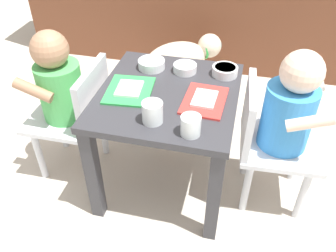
% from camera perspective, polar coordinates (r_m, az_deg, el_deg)
% --- Properties ---
extents(ground_plane, '(7.00, 7.00, 0.00)m').
position_cam_1_polar(ground_plane, '(1.53, -0.00, -8.25)').
color(ground_plane, beige).
extents(dining_table, '(0.49, 0.53, 0.43)m').
position_cam_1_polar(dining_table, '(1.30, -0.00, 2.34)').
color(dining_table, '#333338').
rests_on(dining_table, ground).
extents(seated_child_left, '(0.28, 0.28, 0.62)m').
position_cam_1_polar(seated_child_left, '(1.40, -16.36, 5.52)').
color(seated_child_left, silver).
rests_on(seated_child_left, ground).
extents(seated_child_right, '(0.30, 0.30, 0.63)m').
position_cam_1_polar(seated_child_right, '(1.27, 18.13, 1.68)').
color(seated_child_right, silver).
rests_on(seated_child_right, ground).
extents(dog, '(0.42, 0.34, 0.32)m').
position_cam_1_polar(dog, '(1.95, 2.17, 10.72)').
color(dog, beige).
rests_on(dog, ground).
extents(food_tray_left, '(0.17, 0.20, 0.02)m').
position_cam_1_polar(food_tray_left, '(1.26, -6.19, 5.76)').
color(food_tray_left, green).
rests_on(food_tray_left, dining_table).
extents(food_tray_right, '(0.15, 0.20, 0.02)m').
position_cam_1_polar(food_tray_right, '(1.21, 5.86, 4.15)').
color(food_tray_right, red).
rests_on(food_tray_right, dining_table).
extents(water_cup_left, '(0.06, 0.06, 0.06)m').
position_cam_1_polar(water_cup_left, '(1.05, 3.64, -0.10)').
color(water_cup_left, white).
rests_on(water_cup_left, dining_table).
extents(water_cup_right, '(0.07, 0.07, 0.07)m').
position_cam_1_polar(water_cup_right, '(1.10, -2.50, 2.01)').
color(water_cup_right, white).
rests_on(water_cup_right, dining_table).
extents(cereal_bowl_right_side, '(0.10, 0.10, 0.03)m').
position_cam_1_polar(cereal_bowl_right_side, '(1.36, 9.09, 8.76)').
color(cereal_bowl_right_side, white).
rests_on(cereal_bowl_right_side, dining_table).
extents(veggie_bowl_far, '(0.09, 0.09, 0.03)m').
position_cam_1_polar(veggie_bowl_far, '(1.37, 2.73, 9.30)').
color(veggie_bowl_far, white).
rests_on(veggie_bowl_far, dining_table).
extents(veggie_bowl_near, '(0.10, 0.10, 0.03)m').
position_cam_1_polar(veggie_bowl_near, '(1.39, -2.65, 9.92)').
color(veggie_bowl_near, white).
rests_on(veggie_bowl_near, dining_table).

